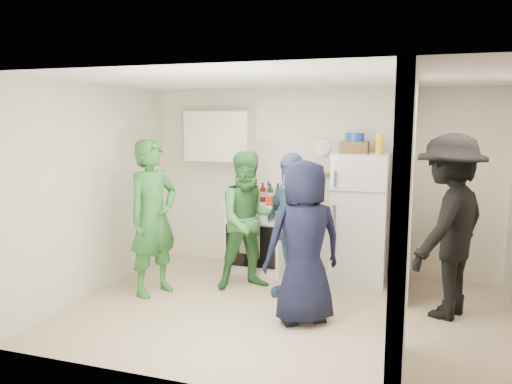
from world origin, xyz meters
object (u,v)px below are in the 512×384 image
blue_bowl (355,137)px  person_nook (449,226)px  person_green_left (153,218)px  person_green_center (250,221)px  person_denim (291,226)px  person_navy (304,242)px  stove (258,236)px  fridge (360,218)px  yellow_cup_stack_top (379,144)px  wicker_basket (354,147)px

blue_bowl → person_nook: 1.71m
person_green_left → person_green_center: size_ratio=1.09×
person_green_center → person_nook: (2.28, -0.19, 0.13)m
person_green_center → person_nook: 2.30m
person_denim → blue_bowl: bearing=100.7°
person_denim → person_navy: bearing=-23.0°
person_green_center → person_denim: (0.58, -0.18, 0.01)m
person_nook → person_denim: bearing=-64.0°
stove → person_green_left: bearing=-124.6°
fridge → person_denim: person_denim is taller
fridge → yellow_cup_stack_top: (0.22, -0.10, 0.95)m
person_green_center → person_denim: person_denim is taller
blue_bowl → person_green_center: blue_bowl is taller
person_green_center → person_navy: size_ratio=1.01×
yellow_cup_stack_top → person_nook: size_ratio=0.13×
yellow_cup_stack_top → person_denim: 1.52m
yellow_cup_stack_top → person_green_center: (-1.48, -0.61, -0.93)m
blue_bowl → person_navy: blue_bowl is taller
blue_bowl → person_navy: size_ratio=0.14×
person_nook → wicker_basket: bearing=-104.0°
person_green_left → person_nook: 3.33m
yellow_cup_stack_top → wicker_basket: bearing=154.9°
fridge → person_green_center: person_green_center is taller
fridge → yellow_cup_stack_top: size_ratio=6.64×
stove → blue_bowl: 1.90m
stove → person_navy: person_navy is taller
blue_bowl → person_navy: (-0.29, -1.59, -1.02)m
stove → fridge: (1.39, -0.03, 0.35)m
person_green_left → fridge: bearing=-39.5°
blue_bowl → person_nook: bearing=-40.2°
person_green_left → person_navy: person_green_left is taller
yellow_cup_stack_top → person_navy: yellow_cup_stack_top is taller
fridge → person_denim: 1.12m
fridge → person_nook: bearing=-41.3°
person_green_left → person_denim: size_ratio=1.08×
person_green_left → blue_bowl: bearing=-37.4°
person_denim → person_navy: (0.30, -0.65, -0.01)m
person_denim → person_green_center: bearing=-155.0°
stove → wicker_basket: (1.29, 0.02, 1.26)m
wicker_basket → blue_bowl: blue_bowl is taller
blue_bowl → yellow_cup_stack_top: (0.32, -0.15, -0.08)m
blue_bowl → person_navy: 1.91m
person_green_center → person_denim: bearing=-50.5°
blue_bowl → person_denim: 1.50m
fridge → blue_bowl: bearing=153.4°
person_denim → wicker_basket: bearing=100.7°
yellow_cup_stack_top → person_navy: (-0.61, -1.44, -0.94)m
person_green_left → person_green_center: (1.02, 0.56, -0.08)m
wicker_basket → person_nook: 1.65m
stove → person_navy: size_ratio=0.56×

